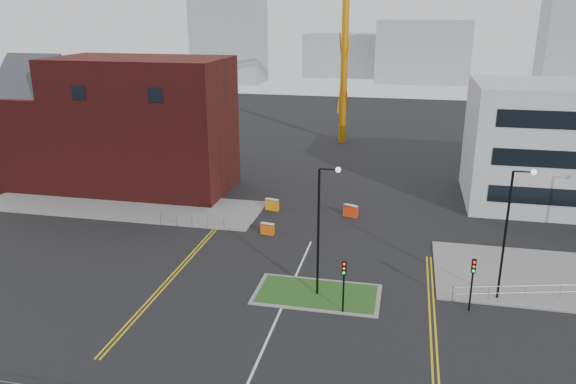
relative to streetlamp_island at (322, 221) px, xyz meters
name	(u,v)px	position (x,y,z in m)	size (l,w,h in m)	color
ground	(259,359)	(-2.22, -8.00, -5.41)	(200.00, 200.00, 0.00)	black
pavement_left	(122,205)	(-22.22, 14.00, -5.35)	(28.00, 8.00, 0.12)	slate
island_kerb	(317,294)	(-0.22, 0.00, -5.37)	(8.60, 4.60, 0.08)	slate
grass_island	(317,294)	(-0.22, 0.00, -5.35)	(8.00, 4.00, 0.12)	#224F1A
brick_building	(118,125)	(-25.19, 20.00, 1.44)	(24.20, 10.07, 14.24)	#4A1312
streetlamp_island	(322,221)	(0.00, 0.00, 0.00)	(1.46, 0.36, 9.18)	black
streetlamp_right_near	(510,225)	(12.00, 2.00, 0.00)	(1.46, 0.36, 9.18)	black
traffic_light_island	(344,277)	(1.78, -2.02, -2.85)	(0.28, 0.33, 3.65)	black
traffic_light_right	(473,275)	(9.78, -0.02, -2.85)	(0.28, 0.33, 3.65)	black
railing_left	(192,220)	(-13.22, 10.00, -4.67)	(6.05, 0.05, 1.10)	gray
centre_line	(268,339)	(-2.22, -6.00, -5.41)	(0.15, 30.00, 0.01)	silver
yellow_left_a	(178,268)	(-11.22, 2.00, -5.41)	(0.12, 24.00, 0.01)	gold
yellow_left_b	(182,268)	(-10.92, 2.00, -5.41)	(0.12, 24.00, 0.01)	gold
yellow_right_a	(430,322)	(7.28, -2.00, -5.41)	(0.12, 20.00, 0.01)	gold
yellow_right_b	(435,323)	(7.58, -2.00, -5.41)	(0.12, 20.00, 0.01)	gold
skyline_a	(229,40)	(-42.22, 112.00, 5.59)	(18.00, 12.00, 22.00)	gray
skyline_b	(422,52)	(7.78, 122.00, 2.59)	(24.00, 12.00, 16.00)	gray
skyline_c	(574,30)	(42.78, 117.00, 8.59)	(14.00, 12.00, 28.00)	gray
skyline_d	(357,56)	(-10.22, 132.00, 0.59)	(30.00, 12.00, 12.00)	gray
barrier_left	(272,204)	(-7.30, 15.99, -4.80)	(1.40, 0.77, 1.12)	orange
barrier_mid	(267,228)	(-6.22, 9.88, -4.87)	(1.25, 0.63, 1.01)	#E85B0C
barrier_right	(351,210)	(0.38, 15.78, -4.79)	(1.44, 0.92, 1.15)	#F6370D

